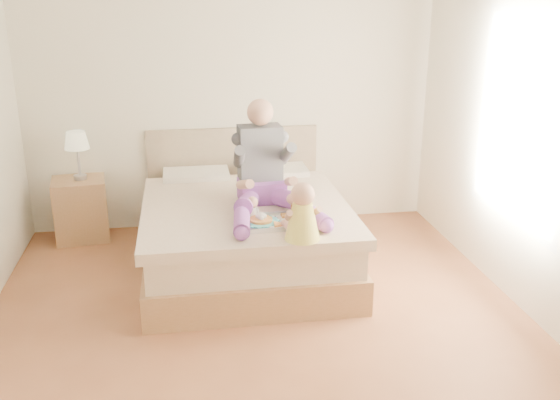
{
  "coord_description": "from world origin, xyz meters",
  "views": [
    {
      "loc": [
        -0.48,
        -4.0,
        2.33
      ],
      "look_at": [
        0.25,
        0.59,
        0.73
      ],
      "focal_mm": 40.0,
      "sensor_mm": 36.0,
      "label": 1
    }
  ],
  "objects": [
    {
      "name": "room",
      "position": [
        0.08,
        0.01,
        1.51
      ],
      "size": [
        4.02,
        4.22,
        2.71
      ],
      "color": "brown",
      "rests_on": "ground"
    },
    {
      "name": "bed",
      "position": [
        0.0,
        1.08,
        0.32
      ],
      "size": [
        1.7,
        2.18,
        1.0
      ],
      "color": "olive",
      "rests_on": "ground"
    },
    {
      "name": "nightstand",
      "position": [
        -1.49,
        1.88,
        0.3
      ],
      "size": [
        0.54,
        0.49,
        0.6
      ],
      "rotation": [
        0.0,
        0.0,
        0.13
      ],
      "color": "olive",
      "rests_on": "ground"
    },
    {
      "name": "lamp",
      "position": [
        -1.47,
        1.89,
        0.95
      ],
      "size": [
        0.22,
        0.22,
        0.46
      ],
      "color": "silver",
      "rests_on": "nightstand"
    },
    {
      "name": "adult",
      "position": [
        0.16,
        0.83,
        0.87
      ],
      "size": [
        0.75,
        1.08,
        0.89
      ],
      "rotation": [
        0.0,
        0.0,
        0.07
      ],
      "color": "#783D99",
      "rests_on": "bed"
    },
    {
      "name": "tray",
      "position": [
        0.16,
        0.41,
        0.64
      ],
      "size": [
        0.46,
        0.37,
        0.13
      ],
      "rotation": [
        0.0,
        0.0,
        0.02
      ],
      "color": "silver",
      "rests_on": "bed"
    },
    {
      "name": "baby",
      "position": [
        0.32,
        0.08,
        0.78
      ],
      "size": [
        0.28,
        0.38,
        0.42
      ],
      "rotation": [
        0.0,
        0.0,
        0.2
      ],
      "color": "#F0E44B",
      "rests_on": "bed"
    }
  ]
}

